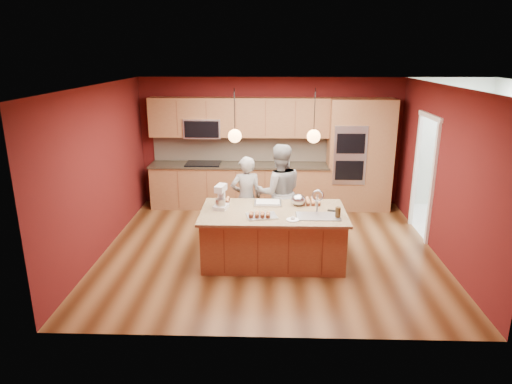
{
  "coord_description": "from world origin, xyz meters",
  "views": [
    {
      "loc": [
        0.0,
        -7.09,
        3.19
      ],
      "look_at": [
        -0.22,
        -0.1,
        1.04
      ],
      "focal_mm": 32.0,
      "sensor_mm": 36.0,
      "label": 1
    }
  ],
  "objects_px": {
    "person_right": "(279,193)",
    "stand_mixer": "(221,198)",
    "person_left": "(246,198)",
    "mixing_bowl": "(298,200)",
    "island": "(274,235)"
  },
  "relations": [
    {
      "from": "person_left",
      "to": "mixing_bowl",
      "type": "distance_m",
      "value": 1.07
    },
    {
      "from": "island",
      "to": "person_left",
      "type": "bearing_deg",
      "value": 118.59
    },
    {
      "from": "person_right",
      "to": "stand_mixer",
      "type": "height_order",
      "value": "person_right"
    },
    {
      "from": "person_left",
      "to": "island",
      "type": "bearing_deg",
      "value": 105.53
    },
    {
      "from": "island",
      "to": "mixing_bowl",
      "type": "distance_m",
      "value": 0.69
    },
    {
      "from": "person_left",
      "to": "mixing_bowl",
      "type": "height_order",
      "value": "person_left"
    },
    {
      "from": "island",
      "to": "person_right",
      "type": "height_order",
      "value": "person_right"
    },
    {
      "from": "island",
      "to": "person_right",
      "type": "xyz_separation_m",
      "value": [
        0.09,
        0.89,
        0.43
      ]
    },
    {
      "from": "person_right",
      "to": "stand_mixer",
      "type": "distance_m",
      "value": 1.22
    },
    {
      "from": "island",
      "to": "mixing_bowl",
      "type": "relative_size",
      "value": 9.72
    },
    {
      "from": "mixing_bowl",
      "to": "person_left",
      "type": "bearing_deg",
      "value": 145.8
    },
    {
      "from": "stand_mixer",
      "to": "person_right",
      "type": "bearing_deg",
      "value": 52.91
    },
    {
      "from": "person_left",
      "to": "mixing_bowl",
      "type": "xyz_separation_m",
      "value": [
        0.87,
        -0.59,
        0.17
      ]
    },
    {
      "from": "person_right",
      "to": "mixing_bowl",
      "type": "distance_m",
      "value": 0.66
    },
    {
      "from": "person_left",
      "to": "mixing_bowl",
      "type": "relative_size",
      "value": 6.46
    }
  ]
}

